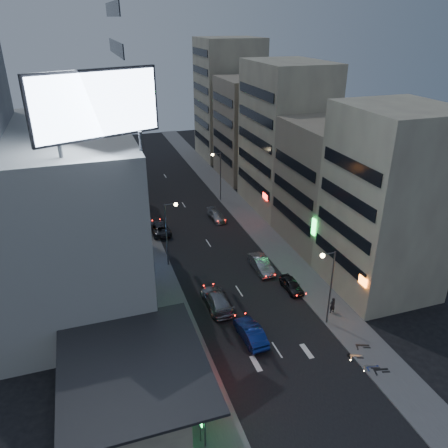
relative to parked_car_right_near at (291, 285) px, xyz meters
name	(u,v)px	position (x,y,z in m)	size (l,w,h in m)	color
ground	(297,381)	(-5.60, -12.42, -0.66)	(180.00, 180.00, 0.00)	black
sidewalk_left	(144,238)	(-13.60, 17.58, -0.60)	(4.00, 120.00, 0.12)	#4C4C4F
sidewalk_right	(252,223)	(2.40, 17.58, -0.60)	(4.00, 120.00, 0.12)	#4C4C4F
food_court	(123,386)	(-19.50, -10.42, 1.32)	(11.00, 13.00, 3.88)	#BEB695
white_building	(65,216)	(-22.60, 7.58, 8.34)	(14.00, 24.00, 18.00)	#A5A5A0
shophouse_near	(387,203)	(9.40, -1.92, 9.34)	(10.00, 11.00, 20.00)	#BEB695
shophouse_mid	(331,184)	(9.90, 9.58, 7.34)	(11.00, 12.00, 16.00)	gray
shophouse_far	(285,138)	(9.40, 22.58, 10.34)	(10.00, 14.00, 22.00)	#BEB695
far_left_a	(74,145)	(-21.10, 32.58, 9.34)	(11.00, 10.00, 20.00)	#A5A5A0
far_left_b	(72,140)	(-21.60, 45.58, 6.84)	(12.00, 10.00, 15.00)	gray
far_right_a	(251,129)	(9.90, 37.58, 8.34)	(11.00, 12.00, 18.00)	gray
far_right_b	(229,100)	(10.40, 51.58, 11.34)	(12.00, 12.00, 24.00)	#BEB695
billboard	(97,105)	(-18.59, -2.45, 21.00)	(9.52, 3.75, 6.20)	#595B60
street_lamp_right_near	(328,278)	(0.30, -6.42, 4.70)	(1.60, 0.44, 8.02)	#595B60
street_lamp_left	(169,225)	(-11.50, 9.58, 4.70)	(1.60, 0.44, 8.02)	#595B60
street_lamp_right_far	(218,170)	(0.30, 27.58, 4.70)	(1.60, 0.44, 8.02)	#595B60
parked_car_right_near	(291,285)	(0.00, 0.00, 0.00)	(1.56, 3.88, 1.32)	#242529
parked_car_right_mid	(261,264)	(-1.58, 4.98, 0.14)	(1.68, 4.83, 1.59)	#A4A7AD
parked_car_left	(159,228)	(-11.20, 18.81, 0.07)	(2.44, 5.28, 1.47)	#2A2B30
parked_car_right_far	(217,216)	(-2.24, 20.42, -0.01)	(1.82, 4.48, 1.30)	#999CA1
road_car_blue	(251,332)	(-7.37, -6.28, 0.14)	(1.70, 4.89, 1.61)	navy
road_car_silver	(217,300)	(-8.83, -0.33, 0.18)	(2.36, 5.80, 1.68)	gray
person	(332,305)	(2.02, -5.18, 0.34)	(0.64, 0.42, 1.76)	black
scooter_black_a	(389,363)	(2.44, -13.64, 0.05)	(1.94, 0.65, 1.19)	black
scooter_silver_a	(377,360)	(1.73, -13.01, -0.01)	(1.73, 0.58, 1.06)	#929499
scooter_blue	(379,360)	(1.90, -13.07, -0.03)	(1.67, 0.56, 1.02)	navy
scooter_black_b	(370,340)	(2.71, -10.60, 0.02)	(1.83, 0.61, 1.12)	black
scooter_silver_b	(363,351)	(1.33, -11.59, -0.03)	(1.68, 0.56, 1.03)	#B2B5BB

